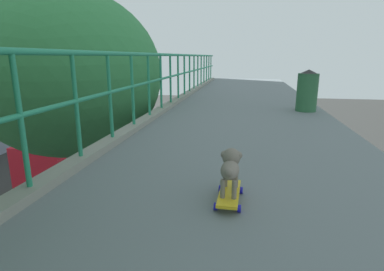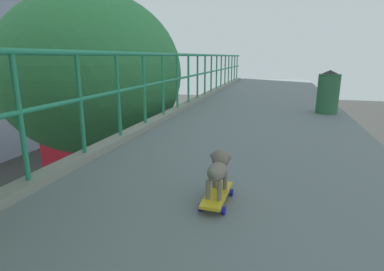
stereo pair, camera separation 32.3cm
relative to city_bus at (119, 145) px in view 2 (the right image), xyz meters
The scene contains 5 objects.
city_bus is the anchor object (origin of this frame).
roadside_tree_mid 12.73m from the city_bus, 63.23° to the right, with size 4.50×4.50×9.03m.
toy_skateboard 18.46m from the city_bus, 58.18° to the right, with size 0.20×0.50×0.08m.
small_dog 18.48m from the city_bus, 58.12° to the right, with size 0.17×0.40×0.32m.
litter_bin 16.00m from the city_bus, 45.10° to the right, with size 0.42×0.42×0.84m.
Camera 2 is at (1.74, 0.02, 7.46)m, focal length 29.00 mm.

